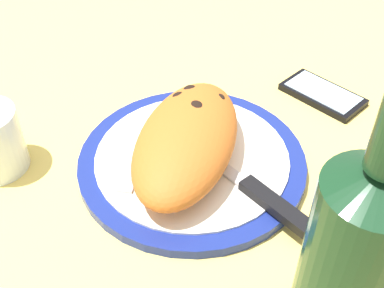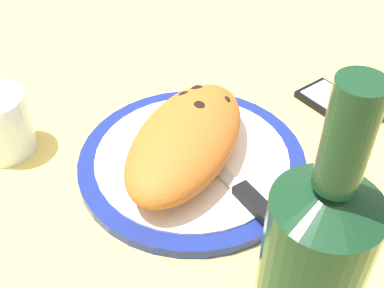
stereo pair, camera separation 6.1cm
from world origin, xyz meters
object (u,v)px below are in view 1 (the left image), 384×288
object	(u,v)px
fork	(136,156)
knife	(257,192)
calzone	(187,140)
smartphone	(323,94)
plate	(192,161)
wine_bottle	(347,273)

from	to	relation	value
fork	knife	distance (cm)	15.93
calzone	smartphone	size ratio (longest dim) A/B	1.95
plate	fork	size ratio (longest dim) A/B	1.84
fork	knife	size ratio (longest dim) A/B	0.86
plate	smartphone	distance (cm)	24.42
wine_bottle	plate	bearing A→B (deg)	-156.31
fork	wine_bottle	bearing A→B (deg)	35.94
plate	calzone	bearing A→B (deg)	-43.51
plate	fork	distance (cm)	7.13
calzone	fork	bearing A→B (deg)	-96.33
fork	smartphone	bearing A→B (deg)	117.20
calzone	knife	bearing A→B (deg)	52.06
fork	wine_bottle	size ratio (longest dim) A/B	0.51
calzone	knife	size ratio (longest dim) A/B	1.39
plate	wine_bottle	world-z (taller)	wine_bottle
plate	smartphone	bearing A→B (deg)	124.82
plate	knife	xyz separation A→B (cm)	(6.89, 7.30, 1.37)
plate	knife	distance (cm)	10.13
knife	smartphone	world-z (taller)	knife
plate	smartphone	size ratio (longest dim) A/B	2.23
wine_bottle	knife	bearing A→B (deg)	-168.85
wine_bottle	smartphone	bearing A→B (deg)	166.48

